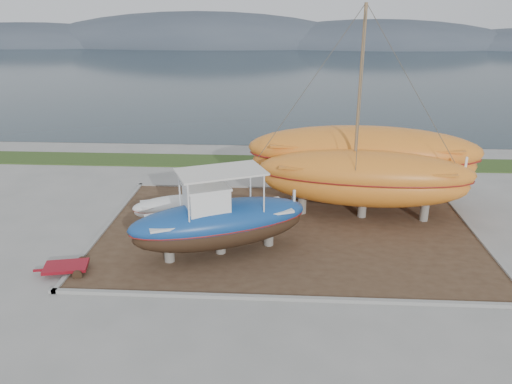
# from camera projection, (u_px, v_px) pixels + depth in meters

# --- Properties ---
(ground) EXTENTS (140.00, 140.00, 0.00)m
(ground) POSITION_uv_depth(u_px,v_px,m) (288.00, 272.00, 20.86)
(ground) COLOR gray
(ground) RESTS_ON ground
(dirt_patch) EXTENTS (18.00, 12.00, 0.06)m
(dirt_patch) POSITION_uv_depth(u_px,v_px,m) (288.00, 231.00, 24.59)
(dirt_patch) COLOR #422D1E
(dirt_patch) RESTS_ON ground
(curb_frame) EXTENTS (18.60, 12.60, 0.15)m
(curb_frame) POSITION_uv_depth(u_px,v_px,m) (288.00, 230.00, 24.58)
(curb_frame) COLOR gray
(curb_frame) RESTS_ON ground
(grass_strip) EXTENTS (44.00, 3.00, 0.08)m
(grass_strip) POSITION_uv_depth(u_px,v_px,m) (288.00, 162.00, 35.34)
(grass_strip) COLOR #284219
(grass_strip) RESTS_ON ground
(sea) EXTENTS (260.00, 100.00, 0.04)m
(sea) POSITION_uv_depth(u_px,v_px,m) (287.00, 70.00, 86.28)
(sea) COLOR #182830
(sea) RESTS_ON ground
(mountain_ridge) EXTENTS (200.00, 36.00, 20.00)m
(mountain_ridge) POSITION_uv_depth(u_px,v_px,m) (287.00, 46.00, 137.68)
(mountain_ridge) COLOR #333D49
(mountain_ridge) RESTS_ON ground
(blue_caique) EXTENTS (8.34, 5.47, 3.85)m
(blue_caique) POSITION_uv_depth(u_px,v_px,m) (220.00, 213.00, 21.74)
(blue_caique) COLOR navy
(blue_caique) RESTS_ON dirt_patch
(white_dinghy) EXTENTS (4.60, 3.03, 1.29)m
(white_dinghy) POSITION_uv_depth(u_px,v_px,m) (176.00, 209.00, 25.46)
(white_dinghy) COLOR white
(white_dinghy) RESTS_ON dirt_patch
(orange_sailboat) EXTENTS (11.13, 4.25, 10.55)m
(orange_sailboat) POSITION_uv_depth(u_px,v_px,m) (369.00, 117.00, 24.38)
(orange_sailboat) COLOR orange
(orange_sailboat) RESTS_ON dirt_patch
(orange_bare_hull) EXTENTS (12.93, 4.54, 4.17)m
(orange_bare_hull) POSITION_uv_depth(u_px,v_px,m) (362.00, 166.00, 27.62)
(orange_bare_hull) COLOR orange
(orange_bare_hull) RESTS_ON dirt_patch
(red_trailer) EXTENTS (2.84, 1.84, 0.37)m
(red_trailer) POSITION_uv_depth(u_px,v_px,m) (66.00, 269.00, 20.76)
(red_trailer) COLOR maroon
(red_trailer) RESTS_ON ground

